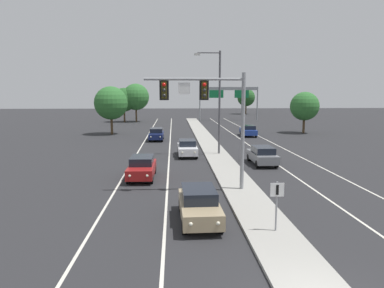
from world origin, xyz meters
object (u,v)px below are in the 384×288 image
(overhead_signal_mast, at_px, (212,107))
(car_oncoming_tan, at_px, (199,204))
(tree_far_right_a, at_px, (305,106))
(tree_far_right_c, at_px, (246,97))
(car_oncoming_navy, at_px, (156,134))
(car_receding_blue, at_px, (248,130))
(highway_sign_gantry, at_px, (229,93))
(car_oncoming_white, at_px, (187,148))
(car_oncoming_red, at_px, (142,167))
(car_receding_grey, at_px, (262,155))
(tree_far_left_c, at_px, (124,100))
(median_sign_post, at_px, (277,199))
(tree_far_left_a, at_px, (136,97))
(tree_far_left_b, at_px, (111,103))
(street_lamp_median, at_px, (217,96))

(overhead_signal_mast, distance_m, car_oncoming_tan, 6.78)
(tree_far_right_a, bearing_deg, tree_far_right_c, 88.57)
(car_oncoming_navy, height_order, car_receding_blue, same)
(car_oncoming_tan, xyz_separation_m, highway_sign_gantry, (11.27, 61.46, 5.34))
(car_oncoming_white, distance_m, car_oncoming_navy, 12.08)
(car_oncoming_red, distance_m, car_receding_blue, 27.29)
(highway_sign_gantry, bearing_deg, car_receding_grey, -95.67)
(car_oncoming_white, relative_size, tree_far_right_c, 0.61)
(overhead_signal_mast, relative_size, car_receding_blue, 1.60)
(car_oncoming_white, xyz_separation_m, car_receding_blue, (9.37, 15.19, 0.00))
(tree_far_left_c, bearing_deg, tree_far_right_a, -36.24)
(overhead_signal_mast, relative_size, median_sign_post, 3.27)
(highway_sign_gantry, bearing_deg, tree_far_left_a, -171.85)
(car_oncoming_tan, xyz_separation_m, car_receding_grey, (6.46, 13.01, 0.00))
(overhead_signal_mast, distance_m, car_oncoming_navy, 24.84)
(car_receding_blue, xyz_separation_m, tree_far_left_c, (-21.10, 25.62, 3.89))
(car_oncoming_white, xyz_separation_m, tree_far_right_c, (19.91, 67.00, 4.02))
(car_receding_blue, bearing_deg, tree_far_right_a, 19.58)
(car_oncoming_navy, distance_m, car_receding_grey, 18.78)
(tree_far_left_a, bearing_deg, tree_far_right_a, -38.95)
(car_oncoming_white, relative_size, tree_far_left_a, 0.55)
(median_sign_post, xyz_separation_m, tree_far_right_c, (16.80, 86.21, 3.25))
(median_sign_post, distance_m, tree_far_left_a, 61.67)
(car_receding_grey, bearing_deg, median_sign_post, -102.27)
(overhead_signal_mast, bearing_deg, tree_far_right_c, 76.63)
(tree_far_left_a, bearing_deg, tree_far_left_b, -93.21)
(overhead_signal_mast, bearing_deg, car_receding_grey, 56.56)
(car_oncoming_navy, xyz_separation_m, tree_far_left_a, (-5.69, 29.55, 4.48))
(car_receding_blue, distance_m, tree_far_left_b, 20.53)
(median_sign_post, height_order, car_receding_grey, median_sign_post)
(car_oncoming_tan, bearing_deg, street_lamp_median, 80.13)
(car_oncoming_red, distance_m, car_oncoming_navy, 20.34)
(car_oncoming_white, xyz_separation_m, tree_far_left_c, (-11.73, 40.80, 3.89))
(tree_far_right_c, height_order, tree_far_left_a, tree_far_left_a)
(car_oncoming_navy, relative_size, tree_far_right_c, 0.60)
(car_oncoming_red, distance_m, highway_sign_gantry, 55.10)
(car_receding_grey, bearing_deg, tree_far_left_b, 126.31)
(car_oncoming_red, relative_size, car_receding_blue, 1.00)
(overhead_signal_mast, relative_size, car_receding_grey, 1.60)
(car_receding_grey, bearing_deg, tree_far_left_a, 108.88)
(tree_far_left_b, xyz_separation_m, tree_far_left_a, (1.27, 22.61, 0.65))
(street_lamp_median, xyz_separation_m, tree_far_left_c, (-14.70, 40.37, -1.09))
(car_oncoming_navy, height_order, tree_far_right_a, tree_far_right_a)
(car_receding_blue, relative_size, tree_far_right_c, 0.61)
(car_receding_grey, bearing_deg, car_oncoming_white, 144.94)
(median_sign_post, relative_size, tree_far_left_a, 0.27)
(tree_far_right_c, relative_size, tree_far_right_a, 1.17)
(median_sign_post, bearing_deg, tree_far_left_a, 101.58)
(tree_far_right_c, bearing_deg, tree_far_left_a, -138.38)
(overhead_signal_mast, bearing_deg, tree_far_left_b, 110.45)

